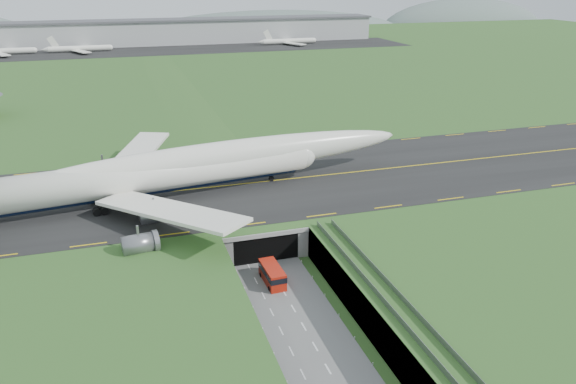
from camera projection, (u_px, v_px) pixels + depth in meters
name	position (u px, v px, depth m)	size (l,w,h in m)	color
ground	(279.00, 284.00, 94.61)	(900.00, 900.00, 0.00)	#2B5221
airfield_deck	(279.00, 269.00, 93.52)	(800.00, 800.00, 6.00)	gray
trench_road	(292.00, 307.00, 87.90)	(12.00, 75.00, 0.20)	slate
taxiway	(236.00, 185.00, 121.74)	(800.00, 44.00, 0.18)	black
tunnel_portal	(254.00, 227.00, 108.26)	(17.00, 22.30, 6.00)	gray
guideway	(392.00, 307.00, 78.71)	(3.00, 53.00, 7.05)	#A8A8A3
jumbo_jet	(175.00, 170.00, 113.47)	(102.89, 64.23, 21.43)	white
shuttle_tram	(272.00, 274.00, 94.40)	(3.09, 7.49, 3.02)	#B01B0B
cargo_terminal	(146.00, 32.00, 355.81)	(320.00, 67.00, 15.60)	#B2B2B2
distant_hills	(212.00, 37.00, 496.30)	(700.00, 91.00, 60.00)	slate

